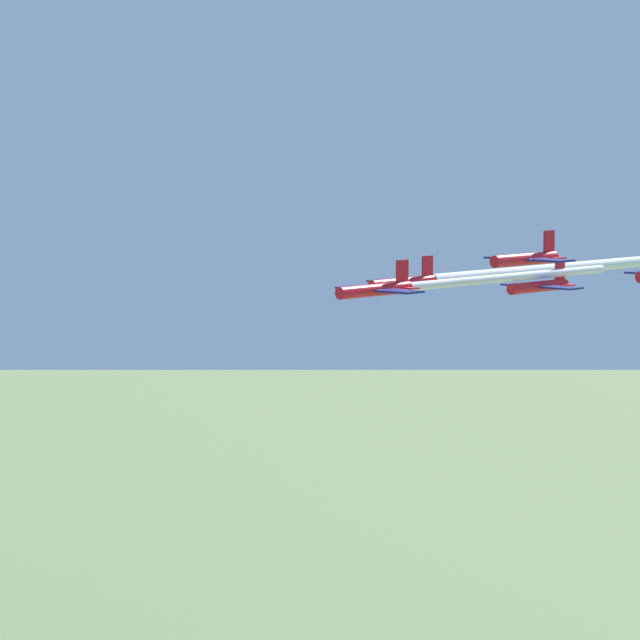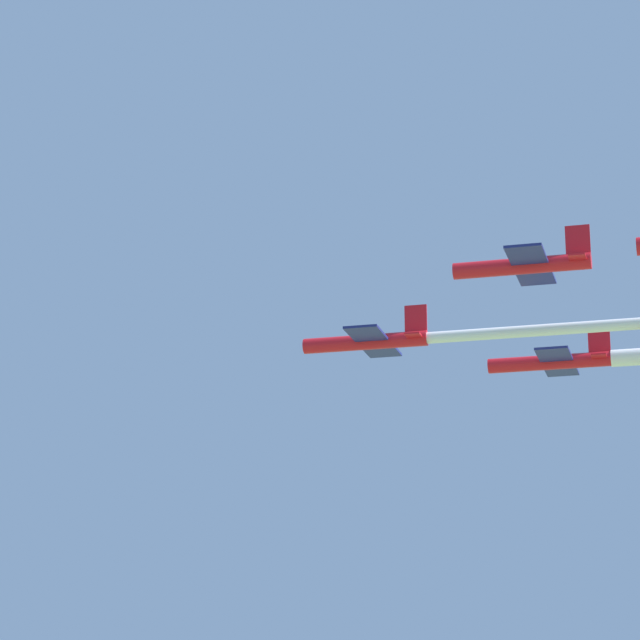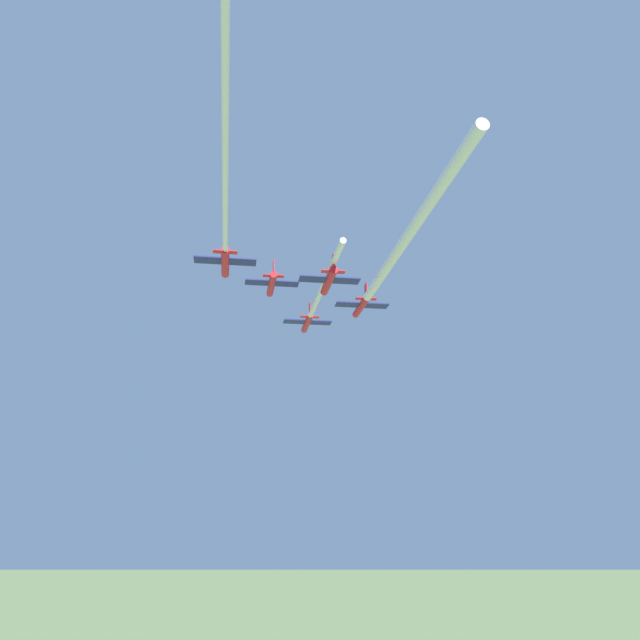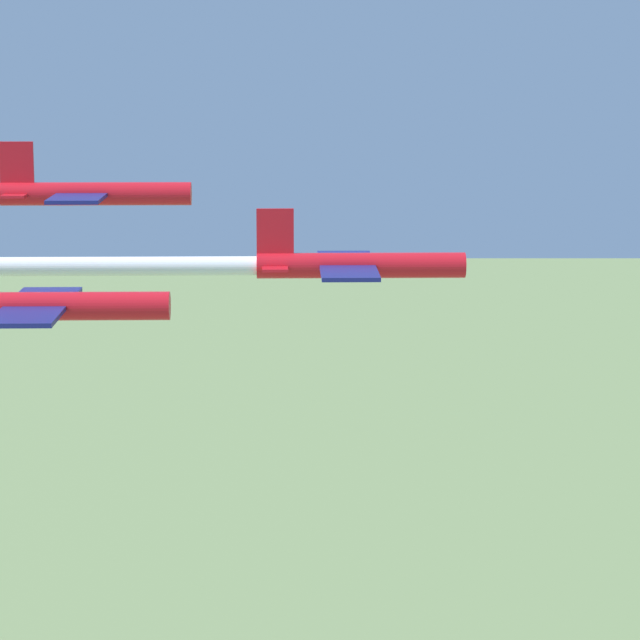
{
  "view_description": "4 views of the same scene",
  "coord_description": "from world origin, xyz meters",
  "px_view_note": "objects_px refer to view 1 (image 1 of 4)",
  "views": [
    {
      "loc": [
        -100.8,
        -41.64,
        138.79
      ],
      "look_at": [
        36.93,
        -20.29,
        123.92
      ],
      "focal_mm": 85.0,
      "sensor_mm": 36.0,
      "label": 1
    },
    {
      "loc": [
        0.82,
        -131.08,
        95.52
      ],
      "look_at": [
        38.92,
        -25.73,
        127.36
      ],
      "focal_mm": 85.0,
      "sensor_mm": 36.0,
      "label": 2
    },
    {
      "loc": [
        129.51,
        -102.09,
        91.38
      ],
      "look_at": [
        47.16,
        -25.01,
        125.86
      ],
      "focal_mm": 35.0,
      "sensor_mm": 36.0,
      "label": 3
    },
    {
      "loc": [
        86.62,
        31.59,
        136.36
      ],
      "look_at": [
        44.58,
        -25.91,
        123.58
      ],
      "focal_mm": 85.0,
      "sensor_mm": 36.0,
      "label": 4
    }
  ],
  "objects_px": {
    "jet_2": "(405,282)",
    "jet_0": "(377,289)",
    "jet_1": "(527,259)",
    "jet_4": "(540,286)"
  },
  "relations": [
    {
      "from": "jet_0",
      "to": "jet_2",
      "type": "bearing_deg",
      "value": -59.53
    },
    {
      "from": "jet_0",
      "to": "jet_2",
      "type": "height_order",
      "value": "jet_0"
    },
    {
      "from": "jet_0",
      "to": "jet_1",
      "type": "distance_m",
      "value": 15.82
    },
    {
      "from": "jet_0",
      "to": "jet_1",
      "type": "xyz_separation_m",
      "value": [
        6.52,
        -14.16,
        2.69
      ]
    },
    {
      "from": "jet_2",
      "to": "jet_0",
      "type": "bearing_deg",
      "value": 120.47
    },
    {
      "from": "jet_2",
      "to": "jet_4",
      "type": "height_order",
      "value": "jet_2"
    },
    {
      "from": "jet_0",
      "to": "jet_1",
      "type": "height_order",
      "value": "jet_1"
    },
    {
      "from": "jet_0",
      "to": "jet_2",
      "type": "relative_size",
      "value": 1.0
    },
    {
      "from": "jet_2",
      "to": "jet_4",
      "type": "bearing_deg",
      "value": -120.47
    },
    {
      "from": "jet_1",
      "to": "jet_2",
      "type": "distance_m",
      "value": 16.14
    }
  ]
}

